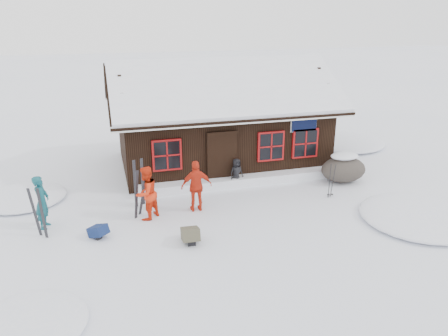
{
  "coord_description": "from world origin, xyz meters",
  "views": [
    {
      "loc": [
        -3.15,
        -12.09,
        6.09
      ],
      "look_at": [
        0.49,
        0.73,
        1.3
      ],
      "focal_mm": 35.0,
      "sensor_mm": 36.0,
      "label": 1
    }
  ],
  "objects_px": {
    "ski_pair_left": "(140,194)",
    "backpack_olive": "(190,237)",
    "skier_orange_left": "(146,193)",
    "skier_teal": "(42,202)",
    "skier_orange_right": "(197,186)",
    "backpack_blue": "(98,233)",
    "ski_poles": "(331,181)",
    "skier_crouched": "(236,172)",
    "boulder": "(343,169)"
  },
  "relations": [
    {
      "from": "ski_pair_left",
      "to": "backpack_olive",
      "type": "xyz_separation_m",
      "value": [
        1.15,
        -2.16,
        -0.55
      ]
    },
    {
      "from": "ski_poles",
      "to": "skier_teal",
      "type": "bearing_deg",
      "value": 178.25
    },
    {
      "from": "skier_crouched",
      "to": "boulder",
      "type": "relative_size",
      "value": 0.62
    },
    {
      "from": "skier_teal",
      "to": "ski_pair_left",
      "type": "height_order",
      "value": "skier_teal"
    },
    {
      "from": "backpack_olive",
      "to": "ski_poles",
      "type": "bearing_deg",
      "value": 22.18
    },
    {
      "from": "skier_orange_left",
      "to": "skier_orange_right",
      "type": "bearing_deg",
      "value": 142.87
    },
    {
      "from": "skier_orange_right",
      "to": "ski_pair_left",
      "type": "distance_m",
      "value": 1.79
    },
    {
      "from": "skier_orange_right",
      "to": "skier_crouched",
      "type": "relative_size",
      "value": 1.59
    },
    {
      "from": "ski_pair_left",
      "to": "backpack_olive",
      "type": "bearing_deg",
      "value": -93.65
    },
    {
      "from": "skier_orange_left",
      "to": "backpack_blue",
      "type": "height_order",
      "value": "skier_orange_left"
    },
    {
      "from": "skier_crouched",
      "to": "skier_orange_left",
      "type": "bearing_deg",
      "value": -167.11
    },
    {
      "from": "skier_orange_left",
      "to": "ski_poles",
      "type": "distance_m",
      "value": 6.32
    },
    {
      "from": "skier_teal",
      "to": "skier_orange_left",
      "type": "distance_m",
      "value": 3.03
    },
    {
      "from": "skier_teal",
      "to": "skier_crouched",
      "type": "height_order",
      "value": "skier_teal"
    },
    {
      "from": "skier_crouched",
      "to": "backpack_olive",
      "type": "distance_m",
      "value": 4.43
    },
    {
      "from": "skier_orange_right",
      "to": "backpack_blue",
      "type": "bearing_deg",
      "value": 19.75
    },
    {
      "from": "skier_teal",
      "to": "boulder",
      "type": "bearing_deg",
      "value": -72.68
    },
    {
      "from": "skier_orange_left",
      "to": "backpack_olive",
      "type": "height_order",
      "value": "skier_orange_left"
    },
    {
      "from": "skier_teal",
      "to": "skier_orange_left",
      "type": "relative_size",
      "value": 0.96
    },
    {
      "from": "skier_crouched",
      "to": "boulder",
      "type": "xyz_separation_m",
      "value": [
        4.03,
        -0.64,
        -0.02
      ]
    },
    {
      "from": "skier_orange_left",
      "to": "boulder",
      "type": "bearing_deg",
      "value": 146.02
    },
    {
      "from": "boulder",
      "to": "backpack_olive",
      "type": "xyz_separation_m",
      "value": [
        -6.52,
        -3.01,
        -0.34
      ]
    },
    {
      "from": "skier_teal",
      "to": "ski_poles",
      "type": "distance_m",
      "value": 9.34
    },
    {
      "from": "skier_orange_left",
      "to": "ski_pair_left",
      "type": "relative_size",
      "value": 1.11
    },
    {
      "from": "skier_orange_left",
      "to": "backpack_olive",
      "type": "relative_size",
      "value": 2.67
    },
    {
      "from": "skier_orange_right",
      "to": "skier_crouched",
      "type": "height_order",
      "value": "skier_orange_right"
    },
    {
      "from": "skier_teal",
      "to": "ski_pair_left",
      "type": "bearing_deg",
      "value": -76.28
    },
    {
      "from": "skier_orange_left",
      "to": "ski_poles",
      "type": "relative_size",
      "value": 1.36
    },
    {
      "from": "skier_crouched",
      "to": "boulder",
      "type": "distance_m",
      "value": 4.08
    },
    {
      "from": "skier_teal",
      "to": "skier_crouched",
      "type": "xyz_separation_m",
      "value": [
        6.48,
        1.56,
        -0.29
      ]
    },
    {
      "from": "skier_crouched",
      "to": "ski_poles",
      "type": "distance_m",
      "value": 3.4
    },
    {
      "from": "backpack_blue",
      "to": "skier_crouched",
      "type": "bearing_deg",
      "value": -12.96
    },
    {
      "from": "skier_orange_left",
      "to": "ski_pair_left",
      "type": "xyz_separation_m",
      "value": [
        -0.17,
        0.32,
        -0.13
      ]
    },
    {
      "from": "boulder",
      "to": "skier_orange_right",
      "type": "bearing_deg",
      "value": -170.31
    },
    {
      "from": "skier_crouched",
      "to": "ski_pair_left",
      "type": "bearing_deg",
      "value": -172.35
    },
    {
      "from": "backpack_olive",
      "to": "skier_orange_right",
      "type": "bearing_deg",
      "value": 75.92
    },
    {
      "from": "ski_pair_left",
      "to": "skier_teal",
      "type": "bearing_deg",
      "value": 149.85
    },
    {
      "from": "ski_pair_left",
      "to": "ski_poles",
      "type": "bearing_deg",
      "value": -34.67
    },
    {
      "from": "boulder",
      "to": "backpack_blue",
      "type": "xyz_separation_m",
      "value": [
        -8.98,
        -2.01,
        -0.37
      ]
    },
    {
      "from": "skier_crouched",
      "to": "backpack_blue",
      "type": "relative_size",
      "value": 2.05
    },
    {
      "from": "boulder",
      "to": "backpack_olive",
      "type": "distance_m",
      "value": 7.19
    },
    {
      "from": "skier_teal",
      "to": "ski_pair_left",
      "type": "distance_m",
      "value": 2.85
    },
    {
      "from": "ski_pair_left",
      "to": "backpack_olive",
      "type": "relative_size",
      "value": 2.41
    },
    {
      "from": "ski_pair_left",
      "to": "backpack_blue",
      "type": "distance_m",
      "value": 1.85
    },
    {
      "from": "skier_teal",
      "to": "ski_pair_left",
      "type": "xyz_separation_m",
      "value": [
        2.85,
        0.07,
        -0.09
      ]
    },
    {
      "from": "skier_orange_left",
      "to": "ski_poles",
      "type": "bearing_deg",
      "value": 136.84
    },
    {
      "from": "skier_teal",
      "to": "skier_orange_left",
      "type": "xyz_separation_m",
      "value": [
        3.02,
        -0.25,
        0.03
      ]
    },
    {
      "from": "skier_orange_left",
      "to": "skier_teal",
      "type": "bearing_deg",
      "value": -47.47
    },
    {
      "from": "skier_crouched",
      "to": "boulder",
      "type": "bearing_deg",
      "value": -23.73
    },
    {
      "from": "skier_orange_right",
      "to": "boulder",
      "type": "relative_size",
      "value": 0.98
    }
  ]
}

